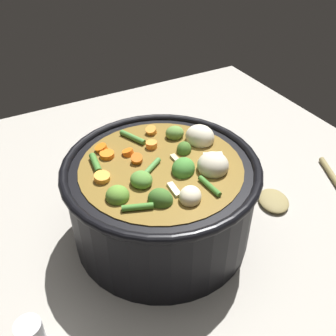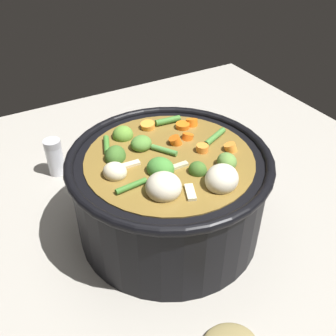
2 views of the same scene
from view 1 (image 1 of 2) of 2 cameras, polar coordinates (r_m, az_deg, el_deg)
name	(u,v)px [view 1 (image 1 of 2)]	position (r m, az deg, el deg)	size (l,w,h in m)	color
ground_plane	(162,231)	(0.70, -0.90, -9.32)	(1.10, 1.10, 0.00)	#9E998E
cooking_pot	(162,198)	(0.65, -0.92, -4.40)	(0.32, 0.32, 0.18)	black
wooden_spoon	(303,199)	(0.80, 19.37, -4.40)	(0.24, 0.23, 0.01)	olive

